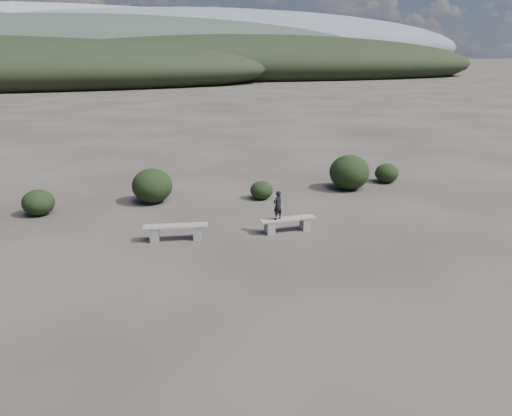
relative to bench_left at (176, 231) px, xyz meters
name	(u,v)px	position (x,y,z in m)	size (l,w,h in m)	color
ground	(299,293)	(2.22, -4.45, -0.30)	(1200.00, 1200.00, 0.00)	#2E2824
bench_left	(176,231)	(0.00, 0.00, 0.00)	(1.99, 0.74, 0.49)	gray
bench_right	(288,224)	(3.54, -0.34, -0.02)	(1.83, 0.39, 0.46)	gray
seated_person	(278,205)	(3.18, -0.34, 0.63)	(0.34, 0.22, 0.94)	black
shrub_a	(38,202)	(-4.22, 4.04, 0.16)	(1.12, 1.12, 0.91)	black
shrub_b	(152,186)	(-0.19, 4.39, 0.36)	(1.54, 1.54, 1.32)	black
shrub_c	(262,190)	(3.95, 3.55, 0.06)	(0.90, 0.90, 0.72)	black
shrub_d	(349,172)	(7.94, 3.84, 0.43)	(1.67, 1.67, 1.46)	black
shrub_e	(387,173)	(10.09, 4.36, 0.13)	(1.03, 1.03, 0.86)	black
mountain_ridges	(82,46)	(-5.27, 334.61, 10.54)	(500.00, 400.00, 56.00)	black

